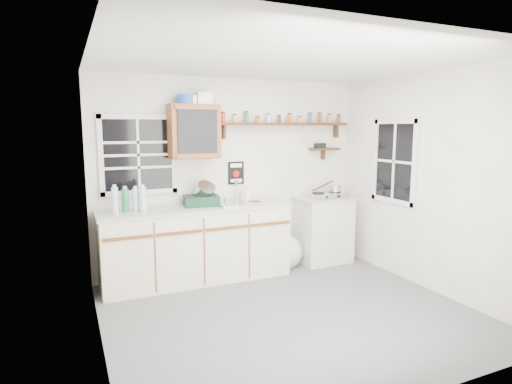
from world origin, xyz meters
TOP-DOWN VIEW (x-y plane):
  - room at (0.00, 0.00)m, footprint 3.64×3.24m
  - main_cabinet at (-0.58, 1.30)m, footprint 2.31×0.63m
  - right_cabinet at (1.25, 1.32)m, footprint 0.73×0.57m
  - sink at (-0.05, 1.30)m, footprint 0.52×0.44m
  - upper_cabinet at (-0.55, 1.44)m, footprint 0.60×0.32m
  - upper_cabinet_clutter at (-0.55, 1.44)m, footprint 0.42×0.24m
  - spice_shelf at (0.72, 1.51)m, footprint 1.91×0.18m
  - secondary_shelf at (1.36, 1.52)m, footprint 0.45×0.16m
  - warning_sign at (0.05, 1.59)m, footprint 0.22×0.02m
  - window_back at (-1.20, 1.59)m, footprint 0.93×0.03m
  - window_right at (1.79, 0.55)m, footprint 0.03×0.78m
  - water_bottles at (-1.36, 1.30)m, footprint 0.38×0.16m
  - dish_rack at (-0.48, 1.37)m, footprint 0.45×0.36m
  - soap_bottle at (0.12, 1.42)m, footprint 0.12×0.12m
  - rag at (0.17, 1.28)m, footprint 0.15×0.13m
  - hotplate at (1.29, 1.31)m, footprint 0.57×0.33m
  - saucepan at (1.42, 1.31)m, footprint 0.38×0.21m
  - trash_bag at (0.65, 1.29)m, footprint 0.43×0.39m

SIDE VIEW (x-z plane):
  - trash_bag at x=0.65m, z-range -0.04..0.46m
  - right_cabinet at x=1.25m, z-range 0.00..0.91m
  - main_cabinet at x=-0.58m, z-range 0.00..0.92m
  - rag at x=0.17m, z-range 0.92..0.94m
  - sink at x=-0.05m, z-range 0.79..1.08m
  - hotplate at x=1.29m, z-range 0.91..0.99m
  - dish_rack at x=-0.48m, z-range 0.86..1.18m
  - soap_bottle at x=0.12m, z-range 0.92..1.13m
  - saucepan at x=1.42m, z-range 0.95..1.11m
  - water_bottles at x=-1.36m, z-range 0.90..1.23m
  - room at x=0.00m, z-range -0.02..2.52m
  - warning_sign at x=0.05m, z-range 1.13..1.43m
  - window_right at x=1.79m, z-range 0.91..1.99m
  - window_back at x=-1.20m, z-range 1.06..2.04m
  - secondary_shelf at x=1.36m, z-range 1.46..1.69m
  - upper_cabinet at x=-0.55m, z-range 1.50..2.15m
  - spice_shelf at x=0.72m, z-range 1.76..2.11m
  - upper_cabinet_clutter at x=-0.55m, z-range 2.14..2.28m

